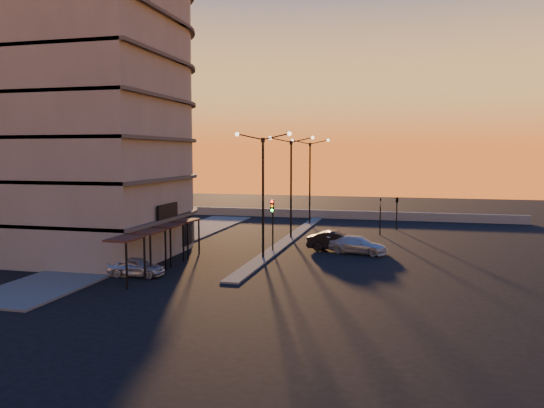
{
  "coord_description": "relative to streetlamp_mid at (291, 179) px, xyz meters",
  "views": [
    {
      "loc": [
        10.24,
        -38.01,
        7.94
      ],
      "look_at": [
        -0.89,
        6.3,
        3.55
      ],
      "focal_mm": 35.0,
      "sensor_mm": 36.0,
      "label": 1
    }
  ],
  "objects": [
    {
      "name": "signal_east_a",
      "position": [
        8.0,
        4.0,
        -3.66
      ],
      "size": [
        0.13,
        0.16,
        3.6
      ],
      "color": "black",
      "rests_on": "ground"
    },
    {
      "name": "parapet",
      "position": [
        2.0,
        16.0,
        -5.09
      ],
      "size": [
        44.0,
        0.5,
        1.0
      ],
      "primitive_type": "cube",
      "color": "slate",
      "rests_on": "ground"
    },
    {
      "name": "building",
      "position": [
        -14.0,
        -9.97,
        6.32
      ],
      "size": [
        14.35,
        17.08,
        25.0
      ],
      "color": "slate",
      "rests_on": "ground"
    },
    {
      "name": "median",
      "position": [
        0.0,
        0.0,
        -5.53
      ],
      "size": [
        1.2,
        36.0,
        0.12
      ],
      "primitive_type": "cube",
      "color": "#4B4B49",
      "rests_on": "ground"
    },
    {
      "name": "streetlamp_near",
      "position": [
        0.0,
        -10.0,
        0.0
      ],
      "size": [
        4.32,
        0.32,
        9.51
      ],
      "color": "black",
      "rests_on": "ground"
    },
    {
      "name": "car_sedan",
      "position": [
        5.0,
        -5.35,
        -4.8
      ],
      "size": [
        4.88,
        1.93,
        1.58
      ],
      "primitive_type": "imported",
      "rotation": [
        0.0,
        0.0,
        1.52
      ],
      "color": "black",
      "rests_on": "ground"
    },
    {
      "name": "ground",
      "position": [
        0.0,
        -10.0,
        -5.59
      ],
      "size": [
        120.0,
        120.0,
        0.0
      ],
      "primitive_type": "plane",
      "color": "black",
      "rests_on": "ground"
    },
    {
      "name": "car_hatchback",
      "position": [
        -6.5,
        -17.45,
        -4.97
      ],
      "size": [
        3.72,
        1.59,
        1.25
      ],
      "primitive_type": "imported",
      "rotation": [
        0.0,
        0.0,
        1.6
      ],
      "color": "#B4B5BC",
      "rests_on": "ground"
    },
    {
      "name": "traffic_light_main",
      "position": [
        0.0,
        -7.13,
        -2.7
      ],
      "size": [
        0.28,
        0.44,
        4.25
      ],
      "color": "black",
      "rests_on": "ground"
    },
    {
      "name": "streetlamp_far",
      "position": [
        0.0,
        10.0,
        0.0
      ],
      "size": [
        4.32,
        0.32,
        9.51
      ],
      "color": "black",
      "rests_on": "ground"
    },
    {
      "name": "sidewalk_west",
      "position": [
        -10.5,
        -6.0,
        -5.53
      ],
      "size": [
        5.0,
        40.0,
        0.12
      ],
      "primitive_type": "cube",
      "color": "#4B4B49",
      "rests_on": "ground"
    },
    {
      "name": "streetlamp_mid",
      "position": [
        0.0,
        0.0,
        0.0
      ],
      "size": [
        4.32,
        0.32,
        9.51
      ],
      "color": "black",
      "rests_on": "ground"
    },
    {
      "name": "signal_east_b",
      "position": [
        9.5,
        8.0,
        -2.49
      ],
      "size": [
        0.42,
        1.99,
        3.6
      ],
      "color": "black",
      "rests_on": "ground"
    },
    {
      "name": "car_wagon",
      "position": [
        6.74,
        -6.04,
        -4.91
      ],
      "size": [
        5.03,
        2.95,
        1.37
      ],
      "primitive_type": "imported",
      "rotation": [
        0.0,
        0.0,
        1.34
      ],
      "color": "#B7BAC0",
      "rests_on": "ground"
    }
  ]
}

